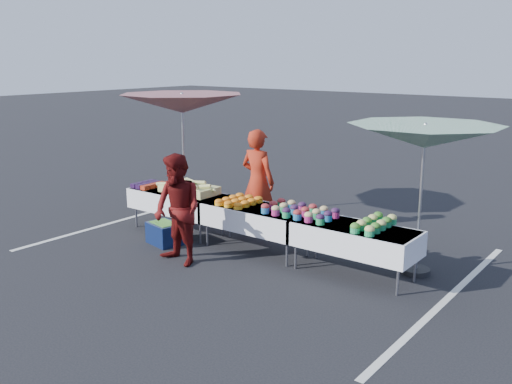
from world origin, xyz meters
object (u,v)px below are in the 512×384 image
Objects in this scene: table_right at (354,237)px; vendor at (258,181)px; table_left at (178,200)px; umbrella_left at (182,104)px; storage_bin at (164,233)px; table_center at (256,217)px; customer at (178,210)px; umbrella_right at (425,138)px.

vendor is at bearing 160.14° from table_right.
table_left is 1.94m from umbrella_left.
umbrella_left is 4.69× the size of storage_bin.
vendor is at bearing 73.88° from storage_bin.
umbrella_left is at bearing 134.91° from storage_bin.
table_left is 1.80m from table_center.
table_right is at bearing 161.22° from vendor.
table_left and table_right have the same top height.
table_left is 0.61× the size of umbrella_left.
customer is at bearing 92.41° from vendor.
umbrella_left is (-4.21, 0.80, 1.66)m from table_right.
table_center is 0.98× the size of vendor.
vendor reaches higher than table_left.
table_center is 1.80m from table_right.
customer is at bearing -153.28° from table_right.
table_left is at bearing 143.35° from customer.
umbrella_left reaches higher than table_left.
table_left is 1.73m from customer.
vendor reaches higher than customer.
umbrella_right is (3.13, -0.24, 1.08)m from vendor.
umbrella_left is 2.69m from storage_bin.
umbrella_right is at bearing 176.72° from vendor.
table_right reaches higher than storage_bin.
table_right is at bearing 0.00° from table_left.
umbrella_left is at bearing 161.66° from table_center.
table_left is 1.08× the size of customer.
umbrella_left is 1.08× the size of umbrella_right.
vendor is at bearing 36.98° from table_left.
table_right is (3.60, 0.00, 0.00)m from table_left.
umbrella_right reaches higher than table_right.
storage_bin is at bearing -63.57° from table_left.
table_left is 1.51m from vendor.
customer is 0.61× the size of umbrella_right.
vendor is at bearing 99.32° from customer.
umbrella_left reaches higher than table_right.
customer is at bearing -149.19° from umbrella_right.
table_center is 1.08× the size of customer.
storage_bin is at bearing -57.24° from umbrella_left.
umbrella_right reaches higher than customer.
table_left is 4.58m from umbrella_right.
umbrella_left reaches higher than table_center.
vendor is at bearing 125.76° from table_center.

